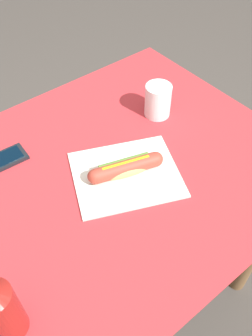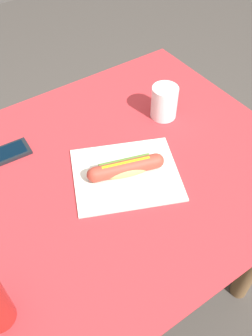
{
  "view_description": "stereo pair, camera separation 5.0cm",
  "coord_description": "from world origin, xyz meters",
  "views": [
    {
      "loc": [
        -0.4,
        -0.56,
        1.55
      ],
      "look_at": [
        0.02,
        -0.04,
        0.8
      ],
      "focal_mm": 38.73,
      "sensor_mm": 36.0,
      "label": 1
    },
    {
      "loc": [
        -0.36,
        -0.59,
        1.55
      ],
      "look_at": [
        0.02,
        -0.04,
        0.8
      ],
      "focal_mm": 38.73,
      "sensor_mm": 36.0,
      "label": 2
    }
  ],
  "objects": [
    {
      "name": "drinking_cup",
      "position": [
        0.27,
        0.11,
        0.82
      ],
      "size": [
        0.08,
        0.08,
        0.11
      ],
      "primitive_type": "cylinder",
      "color": "white",
      "rests_on": "dining_table"
    },
    {
      "name": "paper_wrapper",
      "position": [
        0.02,
        -0.04,
        0.77
      ],
      "size": [
        0.37,
        0.34,
        0.01
      ],
      "primitive_type": "cube",
      "rotation": [
        0.0,
        0.0,
        -0.41
      ],
      "color": "silver",
      "rests_on": "dining_table"
    },
    {
      "name": "ground_plane",
      "position": [
        0.0,
        0.0,
        0.0
      ],
      "size": [
        6.0,
        6.0,
        0.0
      ],
      "primitive_type": "plane",
      "color": "#47423D",
      "rests_on": "ground"
    },
    {
      "name": "hot_dog",
      "position": [
        0.02,
        -0.04,
        0.8
      ],
      "size": [
        0.21,
        0.1,
        0.05
      ],
      "color": "tan",
      "rests_on": "paper_wrapper"
    },
    {
      "name": "cell_phone",
      "position": [
        -0.23,
        0.23,
        0.78
      ],
      "size": [
        0.15,
        0.08,
        0.01
      ],
      "color": "black",
      "rests_on": "dining_table"
    },
    {
      "name": "dining_table",
      "position": [
        0.0,
        0.0,
        0.62
      ],
      "size": [
        1.07,
        0.88,
        0.77
      ],
      "color": "brown",
      "rests_on": "ground"
    }
  ]
}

